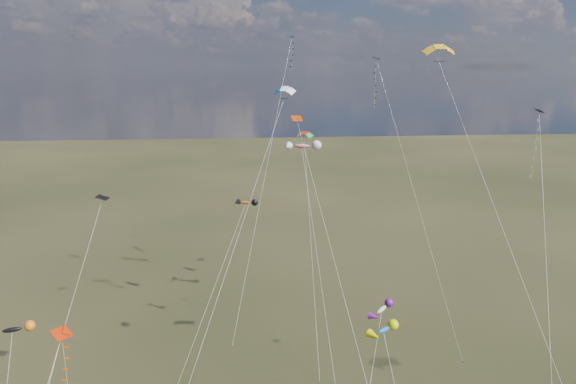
{
  "coord_description": "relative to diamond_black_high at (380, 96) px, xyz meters",
  "views": [
    {
      "loc": [
        -4.94,
        -32.12,
        31.3
      ],
      "look_at": [
        0.0,
        18.0,
        19.0
      ],
      "focal_mm": 32.0,
      "sensor_mm": 36.0,
      "label": 1
    }
  ],
  "objects": [
    {
      "name": "diamond_navy_tall",
      "position": [
        -11.17,
        5.31,
        2.61
      ],
      "size": [
        9.13,
        18.0,
        35.39
      ],
      "color": "#0F1744",
      "rests_on": "ground"
    },
    {
      "name": "parafoil_blue_white",
      "position": [
        -12.72,
        -6.32,
        0.98
      ],
      "size": [
        13.51,
        23.88,
        29.59
      ],
      "color": "#1759AF",
      "rests_on": "ground"
    },
    {
      "name": "novelty_blue_yellow",
      "position": [
        -7.75,
        -31.46,
        -15.0
      ],
      "size": [
        2.98,
        8.33,
        13.3
      ],
      "color": "#135AB0",
      "rests_on": "ground"
    },
    {
      "name": "novelty_redwhite_stripe",
      "position": [
        -10.1,
        -2.22,
        -5.99
      ],
      "size": [
        4.21,
        18.26,
        22.56
      ],
      "color": "red",
      "rests_on": "ground"
    },
    {
      "name": "novelty_white_purple",
      "position": [
        -7.71,
        -30.48,
        -13.9
      ],
      "size": [
        5.08,
        8.02,
        14.32
      ],
      "color": "silver",
      "rests_on": "ground"
    },
    {
      "name": "novelty_orange_black",
      "position": [
        -17.27,
        -7.72,
        -11.58
      ],
      "size": [
        8.76,
        10.92,
        16.78
      ],
      "color": "#CF5814",
      "rests_on": "ground"
    },
    {
      "name": "diamond_orange_center",
      "position": [
        -10.92,
        -22.37,
        -8.59
      ],
      "size": [
        6.36,
        17.32,
        26.98
      ],
      "color": "#C73301",
      "rests_on": "ground"
    },
    {
      "name": "diamond_black_mid",
      "position": [
        -30.9,
        -22.99,
        -12.28
      ],
      "size": [
        5.69,
        13.71,
        20.51
      ],
      "color": "black",
      "rests_on": "ground"
    },
    {
      "name": "parafoil_yellow",
      "position": [
        -0.87,
        -21.14,
        4.96
      ],
      "size": [
        7.89,
        22.56,
        33.58
      ],
      "color": "gold",
      "rests_on": "ground"
    },
    {
      "name": "diamond_black_high",
      "position": [
        0.0,
        0.0,
        0.0
      ],
      "size": [
        6.86,
        18.04,
        32.54
      ],
      "color": "black",
      "rests_on": "ground"
    },
    {
      "name": "parafoil_tricolor",
      "position": [
        -9.26,
        1.79,
        -5.04
      ],
      "size": [
        2.41,
        21.54,
        23.47
      ],
      "color": "yellow",
      "rests_on": "ground"
    },
    {
      "name": "diamond_red_low",
      "position": [
        -29.39,
        -34.18,
        -15.44
      ],
      "size": [
        3.65,
        11.77,
        15.25
      ],
      "color": "#B71F03",
      "rests_on": "ground"
    },
    {
      "name": "diamond_navy_right",
      "position": [
        6.29,
        -25.21,
        -4.31
      ],
      "size": [
        8.4,
        21.77,
        27.95
      ],
      "color": "#0A0943",
      "rests_on": "ground"
    },
    {
      "name": "novelty_black_orange",
      "position": [
        -35.83,
        -25.93,
        -16.49
      ],
      "size": [
        2.97,
        10.12,
        11.84
      ],
      "color": "black",
      "rests_on": "ground"
    }
  ]
}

